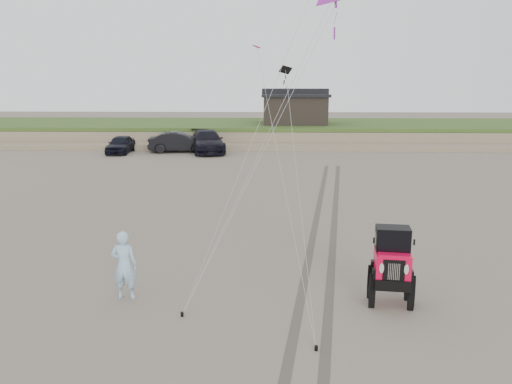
# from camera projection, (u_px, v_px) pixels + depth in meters

# --- Properties ---
(ground) EXTENTS (160.00, 160.00, 0.00)m
(ground) POSITION_uv_depth(u_px,v_px,m) (280.00, 313.00, 13.19)
(ground) COLOR #6B6054
(ground) RESTS_ON ground
(dune_ridge) EXTENTS (160.00, 14.25, 1.73)m
(dune_ridge) POSITION_uv_depth(u_px,v_px,m) (274.00, 132.00, 49.54)
(dune_ridge) COLOR #7A6B54
(dune_ridge) RESTS_ON ground
(cabin) EXTENTS (6.40, 5.40, 3.35)m
(cabin) POSITION_uv_depth(u_px,v_px,m) (295.00, 108.00, 48.46)
(cabin) COLOR black
(cabin) RESTS_ON dune_ridge
(truck_a) EXTENTS (1.78, 4.29, 1.45)m
(truck_a) POSITION_uv_depth(u_px,v_px,m) (121.00, 144.00, 41.19)
(truck_a) COLOR black
(truck_a) RESTS_ON ground
(truck_b) EXTENTS (5.29, 2.43, 1.68)m
(truck_b) POSITION_uv_depth(u_px,v_px,m) (179.00, 142.00, 41.69)
(truck_b) COLOR black
(truck_b) RESTS_ON ground
(truck_c) EXTENTS (3.88, 6.61, 1.80)m
(truck_c) POSITION_uv_depth(u_px,v_px,m) (207.00, 141.00, 41.68)
(truck_c) COLOR black
(truck_c) RESTS_ON ground
(jeep) EXTENTS (2.54, 4.86, 1.73)m
(jeep) POSITION_uv_depth(u_px,v_px,m) (391.00, 275.00, 13.51)
(jeep) COLOR red
(jeep) RESTS_ON ground
(man) EXTENTS (0.73, 0.48, 1.97)m
(man) POSITION_uv_depth(u_px,v_px,m) (124.00, 265.00, 13.88)
(man) COLOR #8BBBD7
(man) RESTS_ON ground
(stake_main) EXTENTS (0.08, 0.08, 0.12)m
(stake_main) POSITION_uv_depth(u_px,v_px,m) (182.00, 314.00, 13.00)
(stake_main) COLOR black
(stake_main) RESTS_ON ground
(stake_aux) EXTENTS (0.08, 0.08, 0.12)m
(stake_aux) POSITION_uv_depth(u_px,v_px,m) (316.00, 348.00, 11.37)
(stake_aux) COLOR black
(stake_aux) RESTS_ON ground
(tire_tracks) EXTENTS (5.22, 29.74, 0.01)m
(tire_tracks) POSITION_uv_depth(u_px,v_px,m) (325.00, 226.00, 20.92)
(tire_tracks) COLOR #4C443D
(tire_tracks) RESTS_ON ground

